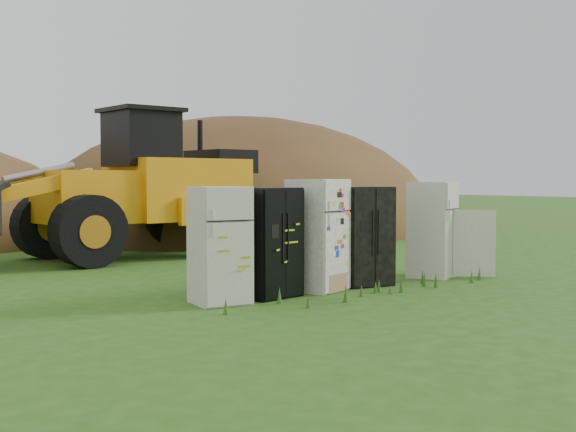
% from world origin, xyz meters
% --- Properties ---
extents(ground, '(120.00, 120.00, 0.00)m').
position_xyz_m(ground, '(0.00, 0.00, 0.00)').
color(ground, '#2B4F15').
rests_on(ground, ground).
extents(fridge_leftmost, '(0.90, 0.88, 1.80)m').
position_xyz_m(fridge_leftmost, '(-2.55, -0.03, 0.90)').
color(fridge_leftmost, silver).
rests_on(fridge_leftmost, ground).
extents(fridge_black_side, '(1.02, 0.86, 1.77)m').
position_xyz_m(fridge_black_side, '(-1.61, 0.01, 0.89)').
color(fridge_black_side, black).
rests_on(fridge_black_side, ground).
extents(fridge_sticker, '(1.04, 1.00, 1.91)m').
position_xyz_m(fridge_sticker, '(-0.54, 0.03, 0.96)').
color(fridge_sticker, white).
rests_on(fridge_sticker, ground).
extents(fridge_dark_mid, '(1.03, 0.90, 1.78)m').
position_xyz_m(fridge_dark_mid, '(0.51, -0.00, 0.89)').
color(fridge_dark_mid, black).
rests_on(fridge_dark_mid, ground).
extents(fridge_open_door, '(1.09, 1.05, 1.85)m').
position_xyz_m(fridge_open_door, '(2.33, -0.03, 0.93)').
color(fridge_open_door, silver).
rests_on(fridge_open_door, ground).
extents(wheel_loader, '(7.59, 3.30, 3.62)m').
position_xyz_m(wheel_loader, '(-1.41, 6.69, 1.81)').
color(wheel_loader, orange).
rests_on(wheel_loader, ground).
extents(dirt_mound_right, '(15.59, 11.44, 8.16)m').
position_xyz_m(dirt_mound_right, '(5.98, 11.56, 0.00)').
color(dirt_mound_right, '#482C17').
rests_on(dirt_mound_right, ground).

